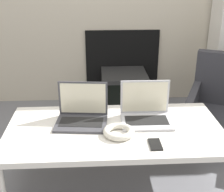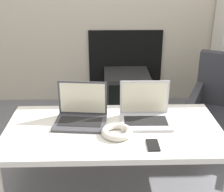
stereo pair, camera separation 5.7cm
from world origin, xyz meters
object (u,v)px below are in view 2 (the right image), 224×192
(phone, at_px, (153,145))
(tv, at_px, (126,91))
(laptop_left, at_px, (81,113))
(headphones, at_px, (117,132))
(laptop_right, at_px, (145,112))

(phone, height_order, tv, phone)
(laptop_left, height_order, headphones, laptop_left)
(tv, bearing_deg, laptop_left, -109.19)
(headphones, bearing_deg, phone, -32.68)
(headphones, relative_size, phone, 1.53)
(laptop_left, xyz_separation_m, laptop_right, (0.42, 0.00, 0.00))
(headphones, height_order, phone, headphones)
(headphones, bearing_deg, tv, 83.19)
(laptop_left, xyz_separation_m, phone, (0.43, -0.32, -0.05))
(laptop_right, bearing_deg, headphones, -134.54)
(tv, bearing_deg, phone, -88.09)
(laptop_right, bearing_deg, laptop_left, -179.06)
(laptop_left, distance_m, headphones, 0.30)
(laptop_left, height_order, tv, laptop_left)
(headphones, xyz_separation_m, phone, (0.20, -0.13, -0.02))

